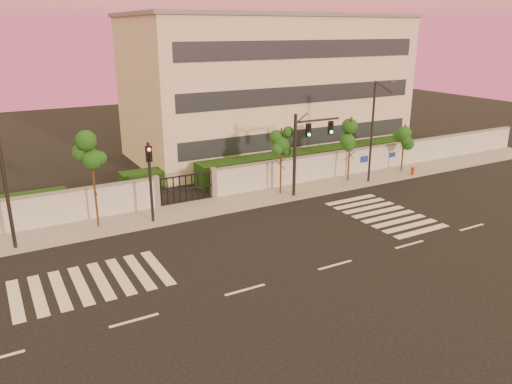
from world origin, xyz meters
TOP-DOWN VIEW (x-y plane):
  - ground at (0.00, 0.00)m, footprint 120.00×120.00m
  - sidewalk at (0.00, 10.50)m, footprint 60.00×3.00m
  - perimeter_wall at (0.10, 12.00)m, footprint 60.00×0.36m
  - hedge_row at (1.17, 14.74)m, footprint 41.00×4.25m
  - institutional_building at (9.00, 21.99)m, footprint 24.40×12.40m
  - road_markings at (-1.58, 3.76)m, footprint 57.00×7.62m
  - street_tree_c at (-9.03, 10.50)m, footprint 1.51×1.21m
  - street_tree_d at (3.39, 10.51)m, footprint 1.56×1.24m
  - street_tree_e at (9.45, 10.63)m, footprint 1.60×1.27m
  - street_tree_f at (14.91, 10.63)m, footprint 1.57×1.25m
  - traffic_signal_main at (4.64, 9.63)m, footprint 3.63×0.36m
  - traffic_signal_secondary at (-6.03, 9.71)m, footprint 0.38×0.36m
  - streetlight_west at (-13.52, 9.41)m, footprint 0.54×2.17m
  - streetlight_east at (10.64, 9.54)m, footprint 0.46×1.86m
  - fire_hydrant at (14.80, 9.33)m, footprint 0.32×0.30m

SIDE VIEW (x-z plane):
  - ground at x=0.00m, z-range 0.00..0.00m
  - road_markings at x=-1.58m, z-range 0.00..0.02m
  - sidewalk at x=0.00m, z-range 0.00..0.15m
  - fire_hydrant at x=14.80m, z-range 0.00..0.80m
  - hedge_row at x=1.17m, z-range -0.08..1.72m
  - perimeter_wall at x=0.10m, z-range -0.03..2.17m
  - street_tree_f at x=14.91m, z-range 0.92..4.81m
  - traffic_signal_secondary at x=-6.03m, z-range 0.66..5.57m
  - street_tree_d at x=3.39m, z-range 1.12..5.85m
  - traffic_signal_main at x=4.64m, z-range 0.76..6.50m
  - street_tree_e at x=9.45m, z-range 1.17..6.15m
  - street_tree_c at x=-9.03m, z-range 1.33..6.98m
  - streetlight_east at x=10.64m, z-range 0.31..8.04m
  - streetlight_west at x=-13.52m, z-range 0.36..9.38m
  - institutional_building at x=9.00m, z-range 0.03..12.28m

